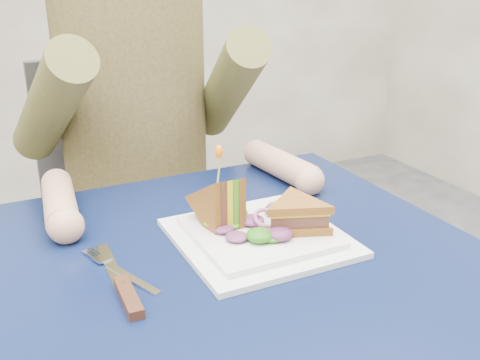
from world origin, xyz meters
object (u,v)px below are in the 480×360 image
diner (134,77)px  sandwich_flat (297,215)px  sandwich_upright (220,205)px  plate (259,236)px  table (241,299)px  knife (125,290)px  fork (121,271)px  chair (132,210)px

diner → sandwich_flat: bearing=-79.1°
sandwich_flat → sandwich_upright: sandwich_upright is taller
plate → sandwich_upright: bearing=137.6°
table → diner: bearing=90.0°
table → sandwich_upright: (-0.00, 0.08, 0.13)m
plate → knife: (-0.24, -0.06, -0.00)m
sandwich_upright → fork: 0.19m
fork → knife: 0.06m
fork → chair: bearing=74.0°
sandwich_flat → table: bearing=-176.4°
diner → knife: bearing=-108.4°
diner → fork: (-0.18, -0.52, -0.18)m
chair → sandwich_upright: bearing=-90.1°
diner → plate: (0.05, -0.51, -0.18)m
diner → sandwich_upright: 0.49m
chair → knife: bearing=-105.5°
chair → fork: 0.68m
chair → fork: chair is taller
diner → sandwich_flat: 0.56m
diner → fork: bearing=-109.3°
table → knife: knife is taller
plate → sandwich_upright: sandwich_upright is taller
sandwich_flat → diner: bearing=100.9°
chair → plate: chair is taller
sandwich_upright → plate: bearing=-42.4°
table → chair: chair is taller
sandwich_flat → knife: bearing=-173.3°
plate → fork: 0.23m
sandwich_flat → sandwich_upright: 0.13m
chair → knife: (-0.19, -0.68, 0.20)m
sandwich_flat → knife: size_ratio=0.71×
chair → plate: 0.66m
chair → diner: (-0.00, -0.11, 0.37)m
diner → sandwich_flat: size_ratio=4.74×
diner → knife: 0.63m
knife → diner: bearing=71.6°
chair → fork: bearing=-106.0°
knife → sandwich_upright: bearing=28.8°
plate → knife: size_ratio=1.17×
plate → chair: bearing=94.4°
sandwich_flat → knife: sandwich_flat is taller
table → sandwich_flat: 0.16m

